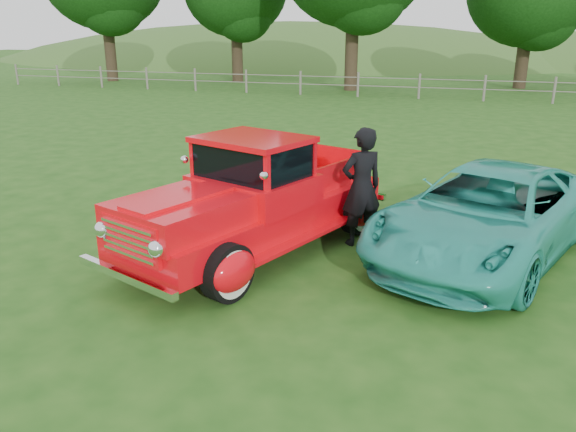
% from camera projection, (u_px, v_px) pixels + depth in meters
% --- Properties ---
extents(ground, '(140.00, 140.00, 0.00)m').
position_uv_depth(ground, '(260.00, 287.00, 7.44)').
color(ground, '#1D4B14').
rests_on(ground, ground).
extents(distant_hills, '(116.00, 60.00, 18.00)m').
position_uv_depth(distant_hills, '(410.00, 101.00, 63.75)').
color(distant_hills, '#355B21').
rests_on(distant_hills, ground).
extents(fence_line, '(48.00, 0.12, 1.20)m').
position_uv_depth(fence_line, '(419.00, 86.00, 27.11)').
color(fence_line, slate).
rests_on(fence_line, ground).
extents(red_pickup, '(3.42, 5.28, 1.78)m').
position_uv_depth(red_pickup, '(257.00, 201.00, 8.46)').
color(red_pickup, black).
rests_on(red_pickup, ground).
extents(teal_sedan, '(3.84, 5.27, 1.33)m').
position_uv_depth(teal_sedan, '(488.00, 214.00, 8.28)').
color(teal_sedan, teal).
rests_on(teal_sedan, ground).
extents(man, '(0.81, 0.78, 1.87)m').
position_uv_depth(man, '(362.00, 187.00, 8.67)').
color(man, black).
rests_on(man, ground).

